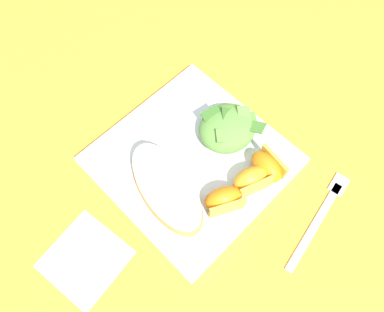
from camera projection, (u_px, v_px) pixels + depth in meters
ground at (192, 163)px, 0.62m from camera, size 3.00×3.00×0.00m
white_plate at (192, 161)px, 0.62m from camera, size 0.28×0.28×0.02m
cheesy_pizza_bread at (166, 188)px, 0.57m from camera, size 0.11×0.18×0.04m
green_salad_pile at (228, 128)px, 0.61m from camera, size 0.10×0.10×0.04m
orange_wedge_front at (224, 200)px, 0.56m from camera, size 0.07×0.06×0.04m
orange_wedge_middle at (251, 180)px, 0.57m from camera, size 0.07×0.05×0.04m
orange_wedge_rear at (267, 166)px, 0.58m from camera, size 0.05×0.06×0.04m
paper_napkin at (86, 260)px, 0.55m from camera, size 0.12×0.12×0.00m
metal_fork at (322, 213)px, 0.58m from camera, size 0.19×0.05×0.01m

